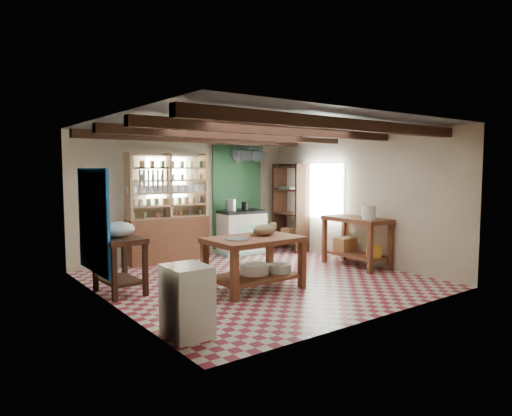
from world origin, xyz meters
TOP-DOWN VIEW (x-y plane):
  - floor at (0.00, 0.00)m, footprint 5.00×5.00m
  - ceiling at (0.00, 0.00)m, footprint 5.00×5.00m
  - wall_back at (0.00, 2.50)m, footprint 5.00×0.04m
  - wall_front at (0.00, -2.50)m, footprint 5.00×0.04m
  - wall_left at (-2.50, 0.00)m, footprint 0.04×5.00m
  - wall_right at (2.50, 0.00)m, footprint 0.04×5.00m
  - ceiling_beams at (0.00, 0.00)m, footprint 5.00×3.80m
  - blue_wall_patch at (-2.47, 0.90)m, footprint 0.04×1.40m
  - green_wall_patch at (1.25, 2.47)m, footprint 1.30×0.04m
  - window_back at (-0.50, 2.48)m, footprint 0.90×0.02m
  - window_right at (2.48, 1.00)m, footprint 0.02×1.30m
  - utensil_rail at (-2.44, -1.20)m, footprint 0.06×0.90m
  - pot_rack at (1.25, 2.05)m, footprint 0.86×0.12m
  - shelving_unit at (-0.55, 2.31)m, footprint 1.70×0.34m
  - tall_rack at (2.28, 1.80)m, footprint 0.40×0.86m
  - work_table at (-0.40, -0.42)m, footprint 1.46×0.98m
  - stove at (1.13, 2.15)m, footprint 1.04×0.74m
  - prep_table at (-2.20, 0.56)m, footprint 0.63×0.88m
  - white_cabinet at (-2.22, -1.63)m, footprint 0.46×0.55m
  - right_counter at (2.18, -0.26)m, footprint 0.73×1.36m
  - cat at (-0.15, -0.37)m, footprint 0.45×0.37m
  - steel_tray at (-0.75, -0.48)m, footprint 0.38×0.38m
  - basin_large at (-0.35, -0.37)m, footprint 0.47×0.47m
  - basin_small at (0.05, -0.52)m, footprint 0.39×0.39m
  - kettle_left at (0.88, 2.17)m, footprint 0.23×0.23m
  - kettle_right at (1.23, 2.14)m, footprint 0.15×0.15m
  - enamel_bowl at (-2.20, 0.56)m, footprint 0.49×0.49m
  - white_bucket at (2.11, -0.61)m, footprint 0.27×0.27m
  - wicker_basket at (2.19, 0.04)m, footprint 0.39×0.32m
  - yellow_tub at (2.16, -0.71)m, footprint 0.30×0.30m

SIDE VIEW (x-z plane):
  - floor at x=0.00m, z-range -0.02..0.00m
  - basin_small at x=0.05m, z-range 0.22..0.35m
  - basin_large at x=-0.35m, z-range 0.22..0.38m
  - yellow_tub at x=2.16m, z-range 0.25..0.46m
  - wicker_basket at x=2.19m, z-range 0.25..0.52m
  - white_cabinet at x=-2.22m, z-range 0.00..0.81m
  - work_table at x=-0.40m, z-range 0.00..0.82m
  - prep_table at x=-2.20m, z-range 0.00..0.86m
  - right_counter at x=2.18m, z-range 0.00..0.95m
  - stove at x=1.13m, z-range 0.00..0.97m
  - steel_tray at x=-0.75m, z-range 0.82..0.84m
  - cat at x=-0.15m, z-range 0.82..1.00m
  - enamel_bowl at x=-2.20m, z-range 0.86..1.10m
  - tall_rack at x=2.28m, z-range 0.00..2.00m
  - kettle_right at x=1.23m, z-range 0.97..1.15m
  - white_bucket at x=2.11m, z-range 0.95..1.21m
  - kettle_left at x=0.88m, z-range 0.97..1.22m
  - blue_wall_patch at x=-2.47m, z-range 0.30..1.90m
  - shelving_unit at x=-0.55m, z-range 0.00..2.20m
  - green_wall_patch at x=1.25m, z-range 0.10..2.40m
  - wall_back at x=0.00m, z-range 0.00..2.60m
  - wall_front at x=0.00m, z-range 0.00..2.60m
  - wall_left at x=-2.50m, z-range 0.00..2.60m
  - wall_right at x=2.50m, z-range 0.00..2.60m
  - window_right at x=2.48m, z-range 0.80..2.00m
  - window_back at x=-0.50m, z-range 1.30..2.10m
  - utensil_rail at x=-2.44m, z-range 1.64..1.92m
  - pot_rack at x=1.25m, z-range 2.00..2.36m
  - ceiling_beams at x=0.00m, z-range 2.40..2.56m
  - ceiling at x=0.00m, z-range 2.59..2.61m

